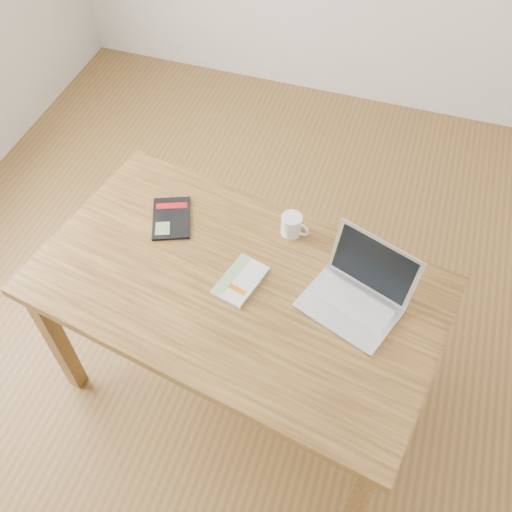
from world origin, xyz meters
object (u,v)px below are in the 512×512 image
(white_guidebook, at_px, (241,280))
(coffee_mug, at_px, (292,225))
(desk, at_px, (237,298))
(black_guidebook, at_px, (171,218))
(laptop, at_px, (357,293))

(white_guidebook, xyz_separation_m, coffee_mug, (0.10, 0.27, 0.03))
(desk, distance_m, coffee_mug, 0.33)
(desk, relative_size, black_guidebook, 6.20)
(black_guidebook, height_order, coffee_mug, coffee_mug)
(black_guidebook, distance_m, coffee_mug, 0.46)
(desk, bearing_deg, white_guidebook, 55.93)
(coffee_mug, bearing_deg, white_guidebook, -97.52)
(black_guidebook, bearing_deg, coffee_mug, -12.39)
(white_guidebook, distance_m, laptop, 0.40)
(desk, distance_m, white_guidebook, 0.10)
(white_guidebook, bearing_deg, laptop, 21.34)
(laptop, xyz_separation_m, coffee_mug, (-0.29, 0.22, -0.00))
(black_guidebook, relative_size, coffee_mug, 2.22)
(white_guidebook, distance_m, coffee_mug, 0.29)
(desk, relative_size, white_guidebook, 6.93)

